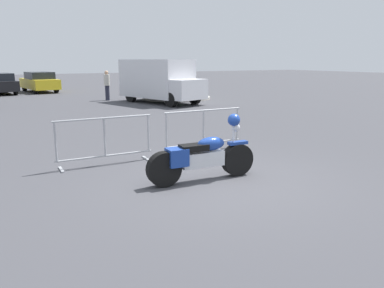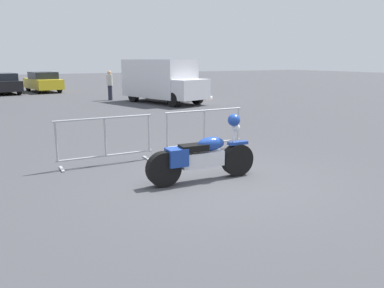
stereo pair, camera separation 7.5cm
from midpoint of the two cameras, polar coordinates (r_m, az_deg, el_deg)
name	(u,v)px [view 2 (the right image)]	position (r m, az deg, el deg)	size (l,w,h in m)	color
ground_plane	(221,181)	(7.29, 4.79, -5.70)	(120.00, 120.00, 0.00)	#424247
motorcycle	(202,156)	(7.19, 1.86, -1.91)	(2.25, 0.40, 1.27)	black
crowd_barrier_near	(105,140)	(8.51, -12.83, 0.56)	(2.17, 0.50, 1.07)	#9EA0A5
crowd_barrier_far	(204,130)	(9.54, 2.11, 2.17)	(2.17, 0.50, 1.07)	#9EA0A5
delivery_van	(162,80)	(20.51, -4.53, 9.74)	(3.24, 5.34, 2.31)	silver
parked_car_black	(3,83)	(28.97, -26.80, 8.25)	(2.23, 4.33, 1.41)	black
parked_car_yellow	(43,82)	(29.55, -21.69, 8.80)	(2.28, 4.43, 1.44)	yellow
pedestrian	(110,84)	(22.26, -12.33, 8.89)	(0.46, 0.46, 1.69)	#262838
planter_island	(180,94)	(22.86, -1.81, 7.69)	(4.02, 4.02, 1.17)	#ADA89E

